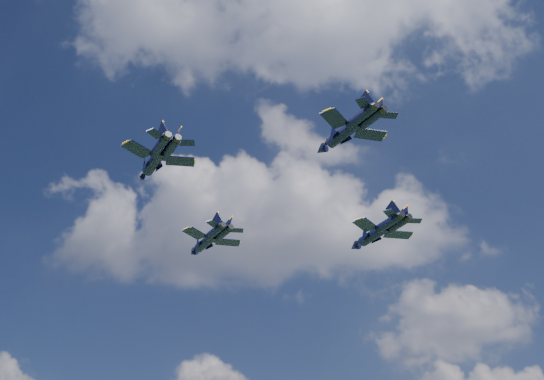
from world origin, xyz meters
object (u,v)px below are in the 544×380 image
(jet_lead, at_px, (205,242))
(jet_left, at_px, (153,163))
(jet_right, at_px, (373,235))
(jet_slot, at_px, (342,134))

(jet_lead, distance_m, jet_left, 24.39)
(jet_left, distance_m, jet_right, 38.60)
(jet_lead, xyz_separation_m, jet_left, (-2.32, -24.26, 0.96))
(jet_lead, distance_m, jet_slot, 37.12)
(jet_left, xyz_separation_m, jet_slot, (27.26, -3.21, 0.13))
(jet_right, bearing_deg, jet_slot, -136.93)
(jet_left, height_order, jet_right, jet_left)
(jet_lead, bearing_deg, jet_right, -42.93)
(jet_left, bearing_deg, jet_right, 0.23)
(jet_lead, height_order, jet_slot, jet_slot)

